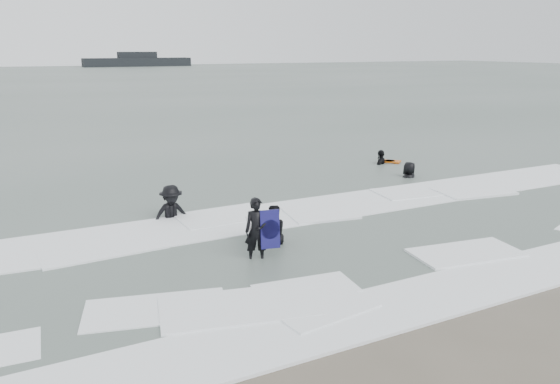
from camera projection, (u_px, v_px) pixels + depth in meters
name	position (u px, v px, depth m)	size (l,w,h in m)	color
ground	(383.00, 294.00, 11.76)	(320.00, 320.00, 0.00)	brown
sea	(55.00, 83.00, 80.96)	(320.00, 320.00, 0.00)	#47544C
surfer_centre	(257.00, 261.00, 13.58)	(0.60, 0.40, 1.66)	black
surfer_wading	(273.00, 245.00, 14.71)	(0.81, 0.63, 1.66)	black
surfer_breaker	(172.00, 220.00, 16.83)	(1.26, 0.73, 1.96)	black
surfer_right_near	(381.00, 165.00, 24.77)	(1.07, 0.45, 1.83)	black
surfer_right_far	(409.00, 178.00, 22.18)	(0.89, 0.58, 1.83)	black
surf_foam	(301.00, 240.00, 14.95)	(30.03, 9.06, 0.09)	white
bodyboards	(324.00, 196.00, 17.64)	(10.75, 8.91, 1.25)	#12104B
vessel_horizon	(138.00, 61.00, 151.00)	(29.05, 5.19, 3.94)	black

